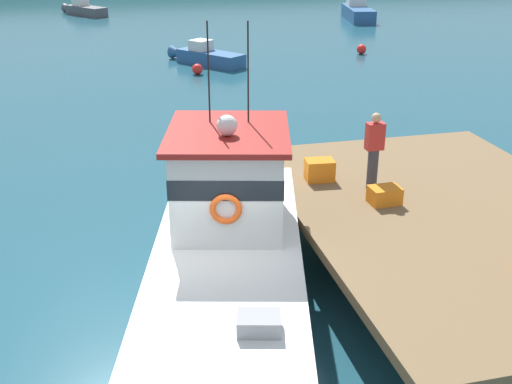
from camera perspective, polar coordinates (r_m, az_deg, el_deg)
name	(u,v)px	position (r m, az deg, el deg)	size (l,w,h in m)	color
ground_plane	(211,297)	(11.88, -4.10, -9.36)	(200.00, 200.00, 0.00)	#1E4C5B
dock	(453,218)	(12.90, 17.27, -2.21)	(6.00, 9.00, 1.20)	#4C3D2D
main_fishing_boat	(228,248)	(11.36, -2.50, -5.04)	(4.40, 9.95, 4.80)	white
crate_single_far	(320,170)	(13.75, 5.72, 1.98)	(0.60, 0.44, 0.46)	orange
crate_stack_near_edge	(385,195)	(12.82, 11.46, -0.28)	(0.60, 0.44, 0.34)	orange
deckhand_by_the_boat	(374,149)	(13.25, 10.54, 3.78)	(0.36, 0.22, 1.63)	#383842
moored_boat_mid_harbor	(84,10)	(49.43, -15.20, 15.52)	(3.33, 4.12, 1.13)	#4C4C51
moored_boat_near_channel	(206,56)	(31.11, -4.52, 12.06)	(3.35, 4.02, 1.12)	#285184
moored_boat_far_right	(357,11)	(46.34, 9.05, 15.71)	(2.37, 6.04, 1.51)	#285184
mooring_buoy_inshore	(361,49)	(33.95, 9.44, 12.53)	(0.49, 0.49, 0.49)	red
mooring_buoy_outer	(197,69)	(29.01, -5.29, 10.92)	(0.48, 0.48, 0.48)	red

